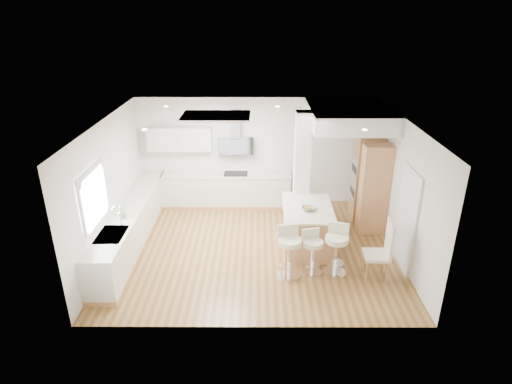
{
  "coord_description": "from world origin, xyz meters",
  "views": [
    {
      "loc": [
        0.05,
        -8.06,
        4.81
      ],
      "look_at": [
        0.02,
        0.4,
        1.17
      ],
      "focal_mm": 30.0,
      "sensor_mm": 36.0,
      "label": 1
    }
  ],
  "objects_px": {
    "bar_stool_c": "(336,247)",
    "bar_stool_b": "(312,250)",
    "peninsula": "(307,226)",
    "bar_stool_a": "(289,249)",
    "dining_chair": "(383,248)"
  },
  "relations": [
    {
      "from": "peninsula",
      "to": "bar_stool_c",
      "type": "height_order",
      "value": "bar_stool_c"
    },
    {
      "from": "peninsula",
      "to": "bar_stool_a",
      "type": "relative_size",
      "value": 1.52
    },
    {
      "from": "peninsula",
      "to": "bar_stool_b",
      "type": "relative_size",
      "value": 1.76
    },
    {
      "from": "bar_stool_b",
      "to": "bar_stool_c",
      "type": "distance_m",
      "value": 0.46
    },
    {
      "from": "bar_stool_c",
      "to": "dining_chair",
      "type": "bearing_deg",
      "value": 6.27
    },
    {
      "from": "bar_stool_c",
      "to": "bar_stool_b",
      "type": "bearing_deg",
      "value": -164.13
    },
    {
      "from": "bar_stool_c",
      "to": "dining_chair",
      "type": "distance_m",
      "value": 0.86
    },
    {
      "from": "dining_chair",
      "to": "bar_stool_c",
      "type": "bearing_deg",
      "value": 172.03
    },
    {
      "from": "bar_stool_c",
      "to": "dining_chair",
      "type": "height_order",
      "value": "dining_chair"
    },
    {
      "from": "bar_stool_a",
      "to": "bar_stool_c",
      "type": "xyz_separation_m",
      "value": [
        0.92,
        0.12,
        -0.01
      ]
    },
    {
      "from": "bar_stool_b",
      "to": "bar_stool_c",
      "type": "relative_size",
      "value": 0.87
    },
    {
      "from": "bar_stool_a",
      "to": "dining_chair",
      "type": "bearing_deg",
      "value": -12.51
    },
    {
      "from": "bar_stool_a",
      "to": "bar_stool_c",
      "type": "bearing_deg",
      "value": -3.71
    },
    {
      "from": "peninsula",
      "to": "bar_stool_b",
      "type": "bearing_deg",
      "value": -88.53
    },
    {
      "from": "bar_stool_a",
      "to": "dining_chair",
      "type": "height_order",
      "value": "dining_chair"
    }
  ]
}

